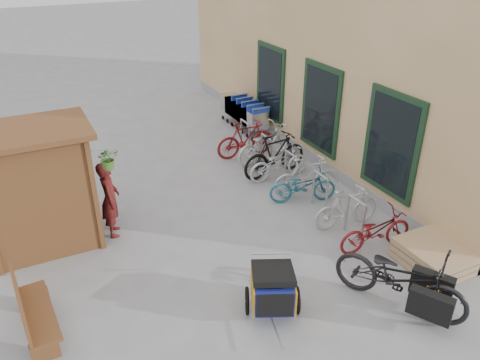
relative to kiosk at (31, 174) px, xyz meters
name	(u,v)px	position (x,y,z in m)	size (l,w,h in m)	color
ground	(252,268)	(3.28, -2.47, -1.55)	(80.00, 80.00, 0.00)	#99999C
building	(384,12)	(9.77, 2.03, 1.94)	(6.07, 13.00, 7.00)	#DDB47F
kiosk	(31,174)	(0.00, 0.00, 0.00)	(2.49, 1.65, 2.40)	brown
bike_rack	(291,167)	(5.58, -0.07, -1.04)	(0.05, 5.35, 0.86)	#A5A8AD
pallet_stack	(433,256)	(6.28, -3.87, -1.34)	(1.00, 1.20, 0.40)	tan
bench	(32,311)	(-0.40, -2.44, -1.08)	(0.54, 1.48, 0.92)	brown
shopping_carts	(243,110)	(6.28, 3.82, -0.95)	(0.58, 2.30, 1.04)	silver
child_trailer	(273,288)	(3.06, -3.58, -1.08)	(0.97, 1.46, 0.86)	navy
cargo_bike	(402,278)	(4.96, -4.39, -0.99)	(1.71, 2.24, 1.13)	black
person_kiosk	(110,199)	(1.29, -0.21, -0.75)	(0.58, 0.38, 1.60)	maroon
bike_0	(376,230)	(5.68, -2.97, -1.14)	(0.54, 1.55, 0.82)	maroon
bike_1	(347,208)	(5.67, -2.09, -1.11)	(0.41, 1.47, 0.88)	silver
bike_2	(303,186)	(5.43, -0.82, -1.15)	(0.53, 1.52, 0.80)	#1F647E
bike_3	(307,177)	(5.68, -0.61, -1.07)	(0.45, 1.59, 0.96)	silver
bike_4	(279,163)	(5.54, 0.42, -1.13)	(0.56, 1.62, 0.85)	silver
bike_5	(275,155)	(5.54, 0.62, -1.00)	(0.52, 1.83, 1.10)	black
bike_6	(264,143)	(5.72, 1.50, -1.06)	(0.65, 1.86, 0.98)	silver
bike_7	(246,139)	(5.40, 1.95, -1.05)	(0.48, 1.68, 1.01)	maroon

